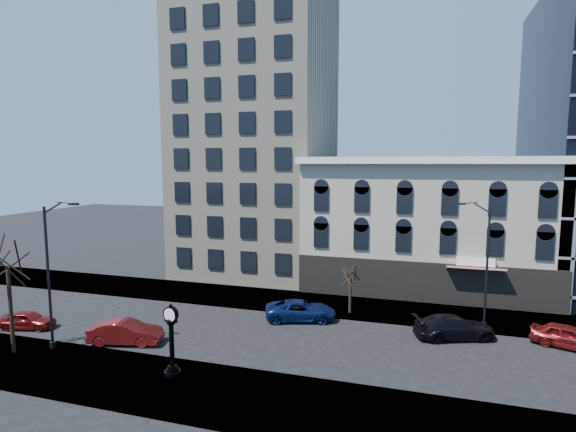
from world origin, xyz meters
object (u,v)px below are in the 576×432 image
(car_near_b, at_px, (126,332))
(street_lamp_near, at_px, (57,236))
(car_near_a, at_px, (28,320))
(street_clock, at_px, (172,343))

(car_near_b, bearing_deg, street_lamp_near, 108.64)
(street_lamp_near, height_order, car_near_a, street_lamp_near)
(street_clock, distance_m, street_lamp_near, 10.33)
(street_clock, xyz_separation_m, street_lamp_near, (-8.69, 1.21, 5.45))
(street_lamp_near, distance_m, car_near_a, 8.96)
(car_near_a, height_order, car_near_b, car_near_b)
(car_near_b, bearing_deg, street_clock, -135.16)
(street_clock, height_order, street_lamp_near, street_lamp_near)
(street_lamp_near, relative_size, car_near_a, 2.54)
(street_clock, height_order, car_near_b, street_clock)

